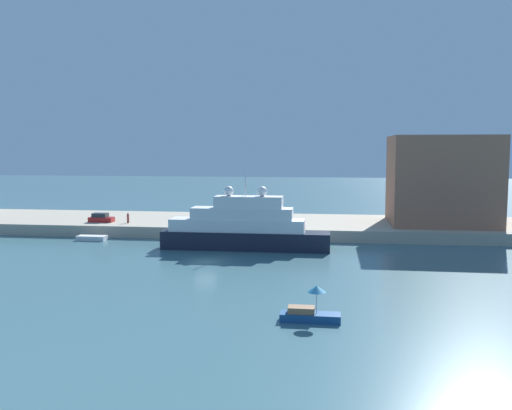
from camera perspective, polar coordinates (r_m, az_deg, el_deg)
ground at (r=68.23m, az=-5.22°, el=-5.84°), size 400.00×400.00×0.00m
quay_dock at (r=93.48m, az=-1.61°, el=-2.09°), size 110.00×20.52×1.79m
large_yacht at (r=75.91m, az=-1.33°, el=-2.40°), size 23.06×3.97×10.60m
small_motorboat at (r=45.34m, az=5.54°, el=-10.84°), size 4.83×1.52×2.92m
work_barge at (r=87.14m, az=-16.52°, el=-3.27°), size 4.33×1.81×0.70m
harbor_building at (r=92.64m, az=18.56°, el=2.45°), size 15.99×13.92×14.00m
parked_car at (r=94.20m, az=-15.65°, el=-1.31°), size 3.97×1.80×1.45m
person_figure at (r=91.81m, az=-13.03°, el=-1.33°), size 0.36×0.36×1.68m
mooring_bollard at (r=84.23m, az=-1.20°, el=-2.05°), size 0.42×0.42×0.86m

